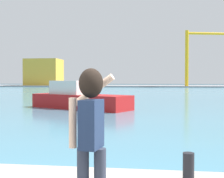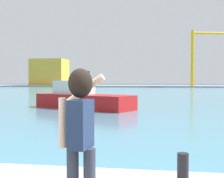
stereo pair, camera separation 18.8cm
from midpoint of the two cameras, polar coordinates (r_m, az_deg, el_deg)
name	(u,v)px [view 2 (the right image)]	position (r m, az deg, el deg)	size (l,w,h in m)	color
ground_plane	(148,92)	(53.41, 6.98, -0.52)	(220.00, 220.00, 0.00)	#334751
harbor_water	(148,91)	(55.41, 7.04, -0.43)	(140.00, 100.00, 0.02)	teal
far_shore_dock	(152,86)	(95.38, 7.70, 0.56)	(140.00, 20.00, 0.36)	gray
person_photographer	(80,127)	(3.48, -4.52, -7.21)	(0.53, 0.56, 1.74)	#2D3342
harbor_bollard	(183,167)	(5.06, 14.44, -14.22)	(0.18, 0.18, 0.44)	black
boat_moored	(82,98)	(21.79, -5.56, -1.81)	(7.89, 5.57, 2.01)	#B21919
warehouse_left	(50,72)	(99.63, -11.76, 3.13)	(10.73, 8.57, 8.47)	gold
port_crane	(199,51)	(89.32, 16.40, 7.01)	(13.87, 3.99, 15.88)	yellow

